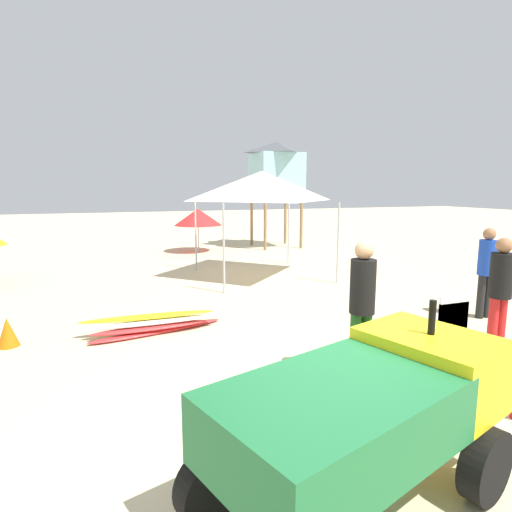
{
  "coord_description": "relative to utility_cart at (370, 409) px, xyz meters",
  "views": [
    {
      "loc": [
        -2.32,
        -3.59,
        2.44
      ],
      "look_at": [
        0.3,
        3.53,
        1.21
      ],
      "focal_mm": 29.66,
      "sensor_mm": 36.0,
      "label": 1
    }
  ],
  "objects": [
    {
      "name": "lifeguard_tower",
      "position": [
        4.96,
        13.58,
        2.33
      ],
      "size": [
        1.98,
        1.98,
        4.24
      ],
      "color": "olive",
      "rests_on": "ground"
    },
    {
      "name": "popup_canopy",
      "position": [
        2.31,
        8.32,
        1.69
      ],
      "size": [
        3.07,
        3.07,
        2.88
      ],
      "color": "#B2B2B7",
      "rests_on": "ground"
    },
    {
      "name": "stacked_plastic_chairs",
      "position": [
        2.52,
        1.83,
        -0.18
      ],
      "size": [
        0.48,
        0.48,
        1.02
      ],
      "color": "white",
      "rests_on": "ground"
    },
    {
      "name": "lifeguard_near_right",
      "position": [
        4.87,
        3.28,
        0.2
      ],
      "size": [
        0.32,
        0.32,
        1.7
      ],
      "color": "black",
      "rests_on": "ground"
    },
    {
      "name": "surfboard_pile",
      "position": [
        -1.1,
        4.55,
        -0.63
      ],
      "size": [
        2.43,
        0.75,
        0.32
      ],
      "color": "red",
      "rests_on": "ground"
    },
    {
      "name": "lifeguard_far_right",
      "position": [
        3.63,
        1.96,
        0.21
      ],
      "size": [
        0.32,
        0.32,
        1.72
      ],
      "color": "red",
      "rests_on": "ground"
    },
    {
      "name": "traffic_cone_far",
      "position": [
        -3.28,
        4.71,
        -0.56
      ],
      "size": [
        0.32,
        0.32,
        0.46
      ],
      "primitive_type": "cone",
      "color": "orange",
      "rests_on": "ground"
    },
    {
      "name": "utility_cart",
      "position": [
        0.0,
        0.0,
        0.0
      ],
      "size": [
        2.79,
        1.95,
        1.5
      ],
      "color": "#1E6B38",
      "rests_on": "ground"
    },
    {
      "name": "ground",
      "position": [
        0.49,
        1.1,
        -0.78
      ],
      "size": [
        80.0,
        80.0,
        0.0
      ],
      "primitive_type": "plane",
      "color": "beige"
    },
    {
      "name": "lifeguard_near_center",
      "position": [
        1.21,
        1.9,
        0.25
      ],
      "size": [
        0.32,
        0.32,
        1.79
      ],
      "color": "#194C19",
      "rests_on": "ground"
    },
    {
      "name": "beach_umbrella_left",
      "position": [
        1.64,
        13.3,
        0.55
      ],
      "size": [
        1.8,
        1.8,
        1.65
      ],
      "color": "beige",
      "rests_on": "ground"
    }
  ]
}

